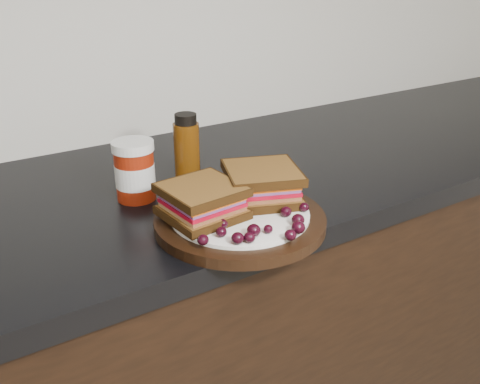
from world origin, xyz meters
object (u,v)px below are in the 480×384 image
object	(u,v)px
sandwich_left	(202,201)
oil_bottle	(187,149)
condiment_jar	(135,171)
plate	(240,220)

from	to	relation	value
sandwich_left	oil_bottle	bearing A→B (deg)	64.03
condiment_jar	oil_bottle	bearing A→B (deg)	8.81
condiment_jar	oil_bottle	distance (m)	0.12
sandwich_left	oil_bottle	distance (m)	0.20
plate	sandwich_left	bearing A→B (deg)	160.19
sandwich_left	condiment_jar	xyz separation A→B (m)	(-0.04, 0.17, 0.00)
plate	oil_bottle	world-z (taller)	oil_bottle
sandwich_left	condiment_jar	world-z (taller)	condiment_jar
plate	condiment_jar	world-z (taller)	condiment_jar
sandwich_left	condiment_jar	size ratio (longest dim) A/B	1.06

